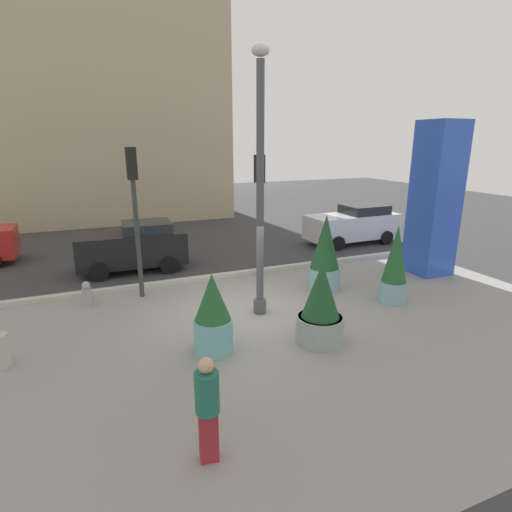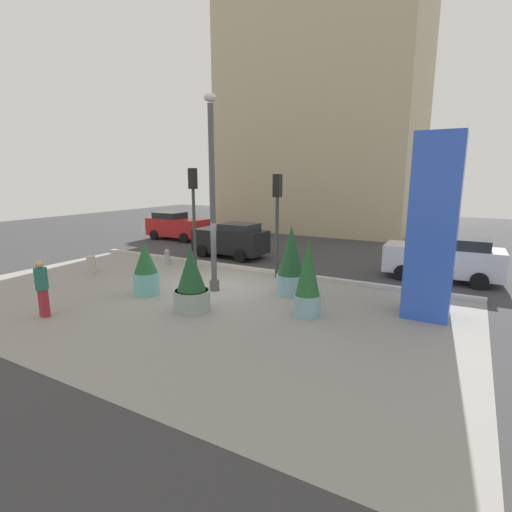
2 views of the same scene
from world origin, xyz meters
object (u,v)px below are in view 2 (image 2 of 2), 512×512
Objects in this scene: fire_hydrant at (167,257)px; art_pillar_blue at (433,228)px; concrete_bollard at (91,265)px; potted_plant_curbside at (191,283)px; lamp_post at (212,199)px; car_curb_east at (231,240)px; potted_plant_near_left at (291,263)px; potted_plant_near_right at (146,270)px; car_far_lane at (444,258)px; potted_plant_mid_plaza at (308,280)px; pedestrian_by_curb at (42,286)px; traffic_light_far_side at (194,201)px; traffic_light_corner at (277,209)px; car_intersection at (177,226)px.

art_pillar_blue is at bearing -6.98° from fire_hydrant.
potted_plant_curbside is at bearing -13.45° from concrete_bollard.
lamp_post is 1.76× the size of car_curb_east.
potted_plant_near_right is at bearing -150.78° from potted_plant_near_left.
art_pillar_blue is at bearing 6.32° from concrete_bollard.
car_far_lane reaches higher than concrete_bollard.
potted_plant_mid_plaza is 7.87m from pedestrian_by_curb.
concrete_bollard is 5.43m from pedestrian_by_curb.
lamp_post reaches higher than potted_plant_near_right.
fire_hydrant is at bearing -163.97° from car_far_lane.
fire_hydrant is at bearing 159.23° from potted_plant_mid_plaza.
traffic_light_far_side reaches higher than traffic_light_corner.
traffic_light_far_side is 1.15× the size of car_curb_east.
concrete_bollard is at bearing -173.68° from art_pillar_blue.
pedestrian_by_curb is (1.59, -7.12, 0.60)m from fire_hydrant.
traffic_light_far_side is 10.80m from car_far_lane.
car_curb_east is 10.11m from pedestrian_by_curb.
potted_plant_near_right is at bearing 71.89° from pedestrian_by_curb.
pedestrian_by_curb is (3.33, -4.24, 0.59)m from concrete_bollard.
concrete_bollard is at bearing -175.61° from lamp_post.
potted_plant_mid_plaza reaches higher than potted_plant_curbside.
potted_plant_near_left reaches higher than fire_hydrant.
potted_plant_curbside is 0.48× the size of car_intersection.
traffic_light_corner is (2.99, 4.36, 1.97)m from potted_plant_near_right.
traffic_light_corner is at bearing 55.58° from potted_plant_near_right.
potted_plant_near_right reaches higher than concrete_bollard.
potted_plant_near_right is 0.45× the size of car_intersection.
potted_plant_near_right is 0.79× the size of potted_plant_mid_plaza.
potted_plant_mid_plaza is 0.60× the size of car_curb_east.
lamp_post is 6.53m from car_curb_east.
lamp_post reaches higher than pedestrian_by_curb.
potted_plant_near_left is 0.63× the size of car_curb_east.
traffic_light_far_side reaches higher than potted_plant_curbside.
potted_plant_mid_plaza is 7.30m from car_far_lane.
pedestrian_by_curb is at bearing -108.11° from potted_plant_near_right.
potted_plant_curbside is (-2.00, -3.04, -0.27)m from potted_plant_near_left.
car_intersection is at bearing 147.30° from potted_plant_near_left.
traffic_light_far_side is at bearing 153.94° from potted_plant_mid_plaza.
fire_hydrant is 0.43× the size of pedestrian_by_curb.
art_pillar_blue reaches higher than car_far_lane.
traffic_light_corner is 5.10m from car_curb_east.
potted_plant_mid_plaza is 0.54× the size of car_far_lane.
pedestrian_by_curb is (6.19, -13.14, 0.06)m from car_intersection.
potted_plant_mid_plaza is at bearing -42.65° from car_curb_east.
potted_plant_near_left is 8.97m from concrete_bollard.
art_pillar_blue reaches higher than potted_plant_curbside.
traffic_light_far_side is at bearing -43.60° from car_intersection.
traffic_light_corner reaches higher than car_far_lane.
lamp_post is 1.53× the size of traffic_light_far_side.
lamp_post reaches higher than car_far_lane.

